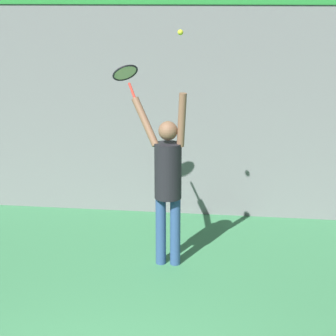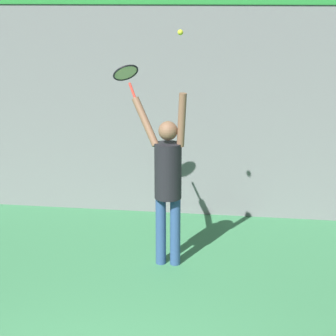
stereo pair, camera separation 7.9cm
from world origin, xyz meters
TOP-DOWN VIEW (x-y plane):
  - back_wall at (0.00, 4.90)m, footprint 18.00×0.10m
  - tennis_player at (0.22, 3.00)m, footprint 0.74×0.46m
  - tennis_racket at (-0.36, 3.42)m, footprint 0.43×0.42m
  - tennis_ball at (0.37, 2.95)m, footprint 0.07×0.07m

SIDE VIEW (x-z plane):
  - tennis_player at x=0.22m, z-range 0.05..2.24m
  - tennis_racket at x=-0.36m, z-range 2.13..2.55m
  - back_wall at x=0.00m, z-range 0.00..5.00m
  - tennis_ball at x=0.37m, z-range 2.85..2.92m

